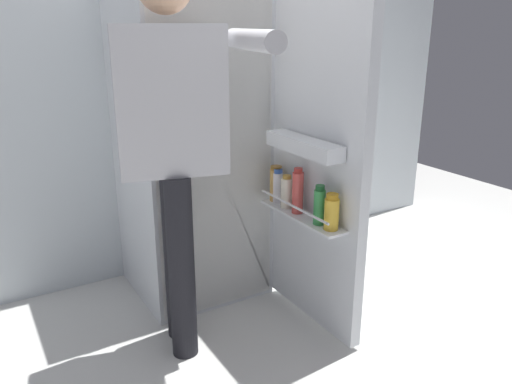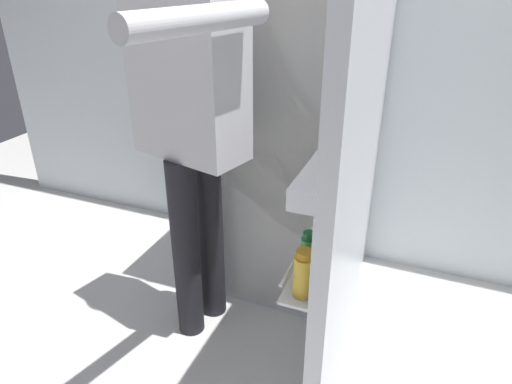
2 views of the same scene
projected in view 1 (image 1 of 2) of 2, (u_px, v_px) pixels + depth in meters
The scene contains 4 objects.
ground_plane at pixel (242, 330), 2.59m from camera, with size 6.63×6.63×0.00m, color silver.
kitchen_wall at pixel (161, 66), 2.97m from camera, with size 4.40×0.10×2.51m, color silver.
refrigerator at pixel (200, 148), 2.76m from camera, with size 0.74×1.33×1.69m.
person at pixel (174, 129), 2.16m from camera, with size 0.58×0.84×1.74m.
Camera 1 is at (-1.08, -1.96, 1.48)m, focal length 35.57 mm.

